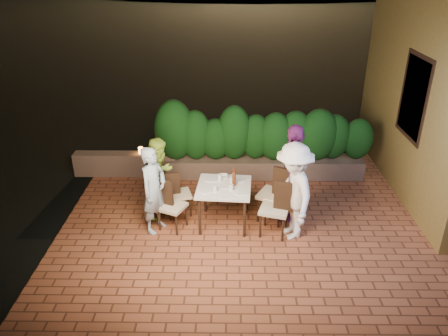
{
  "coord_description": "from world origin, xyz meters",
  "views": [
    {
      "loc": [
        -0.55,
        -6.22,
        4.29
      ],
      "look_at": [
        -0.64,
        0.47,
        1.05
      ],
      "focal_mm": 35.0,
      "sensor_mm": 36.0,
      "label": 1
    }
  ],
  "objects_px": {
    "bowl": "(223,176)",
    "parapet_lamp": "(141,150)",
    "chair_left_front": "(172,206)",
    "diner_blue": "(154,190)",
    "chair_right_front": "(275,208)",
    "chair_right_back": "(273,193)",
    "diner_green": "(161,177)",
    "diner_white": "(293,192)",
    "diner_purple": "(293,173)",
    "dining_table": "(224,205)",
    "chair_left_back": "(180,193)",
    "beer_bottle": "(234,177)"
  },
  "relations": [
    {
      "from": "chair_left_back",
      "to": "diner_green",
      "type": "bearing_deg",
      "value": 163.23
    },
    {
      "from": "bowl",
      "to": "diner_white",
      "type": "bearing_deg",
      "value": -30.52
    },
    {
      "from": "diner_blue",
      "to": "chair_right_front",
      "type": "bearing_deg",
      "value": -66.08
    },
    {
      "from": "chair_left_front",
      "to": "diner_green",
      "type": "xyz_separation_m",
      "value": [
        -0.25,
        0.49,
        0.3
      ]
    },
    {
      "from": "chair_left_front",
      "to": "parapet_lamp",
      "type": "relative_size",
      "value": 6.42
    },
    {
      "from": "bowl",
      "to": "diner_blue",
      "type": "relative_size",
      "value": 0.11
    },
    {
      "from": "dining_table",
      "to": "diner_purple",
      "type": "xyz_separation_m",
      "value": [
        1.21,
        0.22,
        0.53
      ]
    },
    {
      "from": "dining_table",
      "to": "chair_left_front",
      "type": "xyz_separation_m",
      "value": [
        -0.88,
        -0.15,
        0.07
      ]
    },
    {
      "from": "diner_green",
      "to": "diner_purple",
      "type": "bearing_deg",
      "value": -71.22
    },
    {
      "from": "chair_left_back",
      "to": "diner_purple",
      "type": "distance_m",
      "value": 2.08
    },
    {
      "from": "diner_purple",
      "to": "chair_right_front",
      "type": "bearing_deg",
      "value": -19.65
    },
    {
      "from": "chair_right_back",
      "to": "bowl",
      "type": "bearing_deg",
      "value": 16.58
    },
    {
      "from": "beer_bottle",
      "to": "diner_purple",
      "type": "distance_m",
      "value": 1.05
    },
    {
      "from": "chair_right_back",
      "to": "diner_purple",
      "type": "distance_m",
      "value": 0.5
    },
    {
      "from": "dining_table",
      "to": "chair_left_front",
      "type": "bearing_deg",
      "value": -170.28
    },
    {
      "from": "diner_blue",
      "to": "bowl",
      "type": "bearing_deg",
      "value": -38.7
    },
    {
      "from": "diner_blue",
      "to": "parapet_lamp",
      "type": "relative_size",
      "value": 11.02
    },
    {
      "from": "chair_left_back",
      "to": "chair_left_front",
      "type": "bearing_deg",
      "value": -115.06
    },
    {
      "from": "chair_right_front",
      "to": "diner_white",
      "type": "bearing_deg",
      "value": -173.59
    },
    {
      "from": "chair_left_back",
      "to": "chair_right_front",
      "type": "xyz_separation_m",
      "value": [
        1.66,
        -0.63,
        0.08
      ]
    },
    {
      "from": "chair_left_front",
      "to": "diner_green",
      "type": "distance_m",
      "value": 0.62
    },
    {
      "from": "diner_green",
      "to": "parapet_lamp",
      "type": "distance_m",
      "value": 1.74
    },
    {
      "from": "chair_left_front",
      "to": "diner_blue",
      "type": "relative_size",
      "value": 0.58
    },
    {
      "from": "beer_bottle",
      "to": "chair_right_front",
      "type": "relative_size",
      "value": 0.34
    },
    {
      "from": "chair_left_front",
      "to": "diner_white",
      "type": "relative_size",
      "value": 0.53
    },
    {
      "from": "bowl",
      "to": "chair_right_front",
      "type": "bearing_deg",
      "value": -35.8
    },
    {
      "from": "diner_white",
      "to": "diner_purple",
      "type": "height_order",
      "value": "diner_purple"
    },
    {
      "from": "chair_right_front",
      "to": "diner_blue",
      "type": "height_order",
      "value": "diner_blue"
    },
    {
      "from": "chair_left_front",
      "to": "parapet_lamp",
      "type": "xyz_separation_m",
      "value": [
        -0.92,
        2.08,
        0.12
      ]
    },
    {
      "from": "diner_blue",
      "to": "beer_bottle",
      "type": "bearing_deg",
      "value": -53.72
    },
    {
      "from": "chair_right_front",
      "to": "chair_right_back",
      "type": "bearing_deg",
      "value": -76.08
    },
    {
      "from": "diner_green",
      "to": "chair_left_front",
      "type": "bearing_deg",
      "value": -131.07
    },
    {
      "from": "diner_blue",
      "to": "diner_green",
      "type": "bearing_deg",
      "value": 22.61
    },
    {
      "from": "diner_white",
      "to": "diner_purple",
      "type": "bearing_deg",
      "value": 159.57
    },
    {
      "from": "bowl",
      "to": "diner_green",
      "type": "distance_m",
      "value": 1.12
    },
    {
      "from": "chair_left_back",
      "to": "parapet_lamp",
      "type": "height_order",
      "value": "chair_left_back"
    },
    {
      "from": "chair_right_back",
      "to": "parapet_lamp",
      "type": "xyz_separation_m",
      "value": [
        -2.68,
        1.77,
        0.04
      ]
    },
    {
      "from": "parapet_lamp",
      "to": "diner_green",
      "type": "bearing_deg",
      "value": -67.3
    },
    {
      "from": "diner_purple",
      "to": "parapet_lamp",
      "type": "height_order",
      "value": "diner_purple"
    },
    {
      "from": "diner_blue",
      "to": "diner_white",
      "type": "relative_size",
      "value": 0.91
    },
    {
      "from": "bowl",
      "to": "parapet_lamp",
      "type": "height_order",
      "value": "bowl"
    },
    {
      "from": "parapet_lamp",
      "to": "chair_left_front",
      "type": "bearing_deg",
      "value": -66.17
    },
    {
      "from": "chair_right_front",
      "to": "diner_purple",
      "type": "height_order",
      "value": "diner_purple"
    },
    {
      "from": "chair_right_front",
      "to": "diner_green",
      "type": "relative_size",
      "value": 0.68
    },
    {
      "from": "chair_right_front",
      "to": "parapet_lamp",
      "type": "distance_m",
      "value": 3.47
    },
    {
      "from": "beer_bottle",
      "to": "chair_left_back",
      "type": "bearing_deg",
      "value": 163.08
    },
    {
      "from": "diner_blue",
      "to": "diner_green",
      "type": "height_order",
      "value": "diner_blue"
    },
    {
      "from": "diner_white",
      "to": "parapet_lamp",
      "type": "bearing_deg",
      "value": -140.77
    },
    {
      "from": "chair_left_front",
      "to": "diner_purple",
      "type": "bearing_deg",
      "value": 35.04
    },
    {
      "from": "parapet_lamp",
      "to": "diner_blue",
      "type": "bearing_deg",
      "value": -73.48
    }
  ]
}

